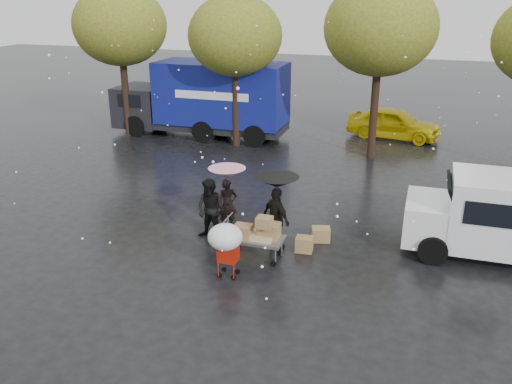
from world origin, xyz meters
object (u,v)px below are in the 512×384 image
(shopping_cart, at_px, (226,240))
(blue_truck, at_px, (205,99))
(person_pink, at_px, (228,205))
(white_van, at_px, (510,217))
(yellow_taxi, at_px, (394,123))
(person_black, at_px, (276,219))
(vendor_cart, at_px, (258,233))

(shopping_cart, height_order, blue_truck, blue_truck)
(person_pink, distance_m, blue_truck, 10.88)
(person_pink, bearing_deg, white_van, -29.43)
(blue_truck, bearing_deg, yellow_taxi, 14.87)
(person_black, distance_m, yellow_taxi, 12.98)
(shopping_cart, relative_size, yellow_taxi, 0.34)
(person_black, distance_m, white_van, 6.06)
(vendor_cart, bearing_deg, yellow_taxi, 79.96)
(person_black, relative_size, vendor_cart, 1.16)
(shopping_cart, bearing_deg, vendor_cart, 72.30)
(person_black, relative_size, shopping_cart, 1.21)
(person_pink, distance_m, vendor_cart, 2.07)
(person_pink, relative_size, person_black, 0.87)
(person_pink, xyz_separation_m, person_black, (1.71, -0.80, 0.12))
(vendor_cart, xyz_separation_m, shopping_cart, (-0.40, -1.27, 0.34))
(shopping_cart, bearing_deg, white_van, 26.77)
(white_van, bearing_deg, yellow_taxi, 108.39)
(shopping_cart, distance_m, white_van, 7.40)
(vendor_cart, relative_size, yellow_taxi, 0.36)
(blue_truck, bearing_deg, person_black, -58.30)
(vendor_cart, relative_size, white_van, 0.31)
(shopping_cart, xyz_separation_m, yellow_taxi, (2.80, 14.78, -0.34))
(person_black, height_order, blue_truck, blue_truck)
(vendor_cart, relative_size, blue_truck, 0.18)
(vendor_cart, bearing_deg, blue_truck, 118.91)
(white_van, bearing_deg, blue_truck, 143.52)
(shopping_cart, height_order, white_van, white_van)
(shopping_cart, distance_m, blue_truck, 13.80)
(vendor_cart, xyz_separation_m, blue_truck, (-6.20, 11.23, 1.03))
(person_pink, relative_size, blue_truck, 0.18)
(white_van, bearing_deg, person_pink, -175.88)
(person_pink, relative_size, white_van, 0.31)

